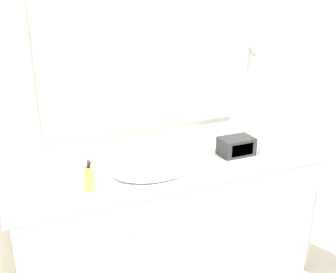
# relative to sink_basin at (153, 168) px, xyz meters

# --- Properties ---
(wall_back) EXTENTS (8.00, 0.18, 2.55)m
(wall_back) POSITION_rel_sink_basin_xyz_m (0.15, 0.32, 0.35)
(wall_back) COLOR silver
(wall_back) RESTS_ON ground_plane
(vanity_counter) EXTENTS (1.99, 0.55, 0.92)m
(vanity_counter) POSITION_rel_sink_basin_xyz_m (0.15, 0.02, -0.48)
(vanity_counter) COLOR white
(vanity_counter) RESTS_ON ground_plane
(sink_basin) EXTENTS (0.50, 0.39, 0.17)m
(sink_basin) POSITION_rel_sink_basin_xyz_m (0.00, 0.00, 0.00)
(sink_basin) COLOR white
(sink_basin) RESTS_ON vanity_counter
(soap_bottle) EXTENTS (0.06, 0.06, 0.18)m
(soap_bottle) POSITION_rel_sink_basin_xyz_m (-0.40, -0.08, 0.05)
(soap_bottle) COLOR gold
(soap_bottle) RESTS_ON vanity_counter
(appliance_box) EXTENTS (0.22, 0.15, 0.12)m
(appliance_box) POSITION_rel_sink_basin_xyz_m (0.60, 0.02, 0.04)
(appliance_box) COLOR black
(appliance_box) RESTS_ON vanity_counter
(picture_frame) EXTENTS (0.11, 0.01, 0.10)m
(picture_frame) POSITION_rel_sink_basin_xyz_m (0.78, -0.06, 0.03)
(picture_frame) COLOR #B2B2B7
(picture_frame) RESTS_ON vanity_counter
(hand_towel_near_sink) EXTENTS (0.17, 0.11, 0.03)m
(hand_towel_near_sink) POSITION_rel_sink_basin_xyz_m (1.02, 0.16, -0.00)
(hand_towel_near_sink) COLOR silver
(hand_towel_near_sink) RESTS_ON vanity_counter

